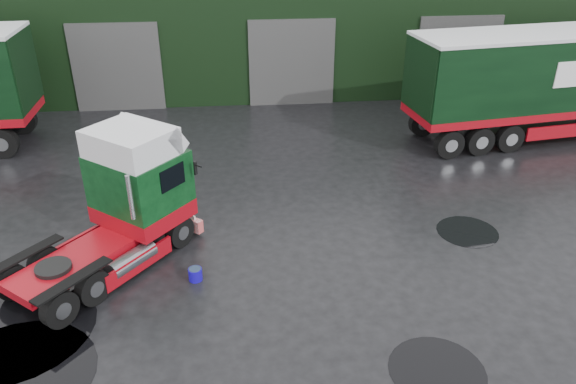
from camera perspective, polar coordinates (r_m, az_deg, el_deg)
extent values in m
plane|color=black|center=(14.92, -1.59, -8.99)|extent=(100.00, 100.00, 0.00)
cube|color=black|center=(32.57, -0.81, 17.42)|extent=(32.00, 12.00, 6.00)
cylinder|color=#1407A6|center=(15.05, -9.40, -8.25)|extent=(0.42, 0.42, 0.34)
cylinder|color=black|center=(13.70, -26.47, -16.56)|extent=(3.57, 3.57, 0.01)
cylinder|color=black|center=(17.75, 17.76, -3.84)|extent=(1.82, 1.82, 0.01)
cylinder|color=black|center=(14.92, -26.05, -12.36)|extent=(3.72, 3.72, 0.01)
cylinder|color=black|center=(12.92, 14.91, -17.14)|extent=(2.07, 2.07, 0.01)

